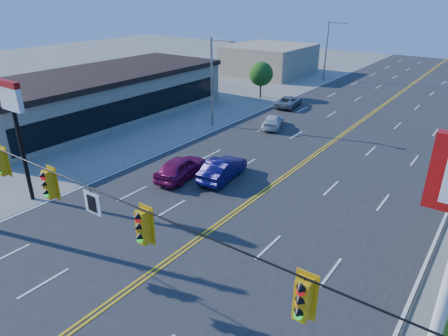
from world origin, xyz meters
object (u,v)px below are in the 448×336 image
Objects in this scene: car_magenta at (181,168)px; car_blue at (223,169)px; car_white at (273,122)px; car_silver at (289,102)px; pizza_hut_sign at (15,117)px; signal_span at (70,207)px.

car_magenta reaches higher than car_blue.
car_white is 0.92× the size of car_silver.
pizza_hut_sign reaches higher than car_magenta.
pizza_hut_sign is 28.58m from car_silver.
pizza_hut_sign is 1.73× the size of car_white.
signal_span is 25.82m from car_white.
pizza_hut_sign is 10.29m from car_magenta.
car_silver reaches higher than car_white.
signal_span is 11.60m from pizza_hut_sign.
car_blue is 12.03m from car_white.
car_silver is at bearing 104.21° from signal_span.
car_white is at bearing 103.48° from signal_span.
car_blue reaches higher than car_silver.
car_white is at bearing 97.49° from car_silver.
pizza_hut_sign reaches higher than car_blue.
car_magenta is (-5.48, 11.55, -4.13)m from signal_span.
car_silver is at bearing -89.78° from car_magenta.
car_silver is (-8.12, 32.07, -4.29)m from signal_span.
car_white is 7.63m from car_silver.
car_blue is at bearing 49.43° from pizza_hut_sign.
car_magenta is at bearing 71.83° from car_white.
signal_span is 33.36m from car_silver.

